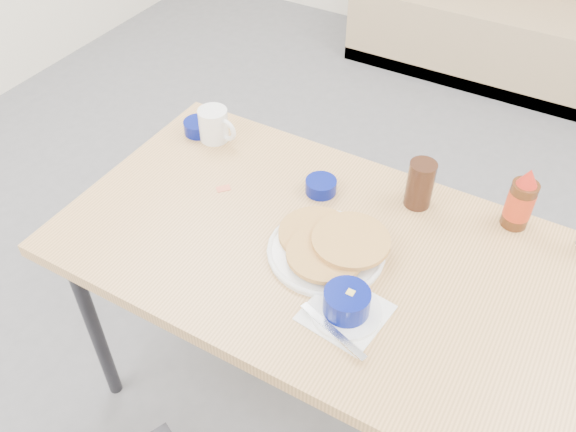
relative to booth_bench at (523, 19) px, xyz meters
The scene contains 10 objects.
booth_bench is the anchor object (origin of this frame).
dining_table 2.56m from the booth_bench, 90.00° to the right, with size 1.40×0.80×0.76m.
pancake_plate 2.58m from the booth_bench, 89.39° to the right, with size 0.31×0.31×0.05m.
coffee_mug 2.38m from the booth_bench, 102.76° to the right, with size 0.14×0.09×0.11m.
grits_setting 2.74m from the booth_bench, 86.75° to the right, with size 0.20×0.21×0.08m.
creamer_bowl 2.39m from the booth_bench, 104.40° to the right, with size 0.09×0.09×0.04m.
butter_bowl 2.38m from the booth_bench, 92.53° to the right, with size 0.09×0.09×0.04m.
amber_tumbler 2.30m from the booth_bench, 85.99° to the right, with size 0.08×0.08×0.14m, color black.
syrup_bottle 2.29m from the booth_bench, 79.21° to the right, with size 0.07×0.07×0.19m.
sugar_wrapper 2.53m from the booth_bench, 98.20° to the right, with size 0.04×0.03×0.00m, color #EE704F.
Camera 1 is at (0.48, -0.76, 1.93)m, focal length 38.00 mm.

